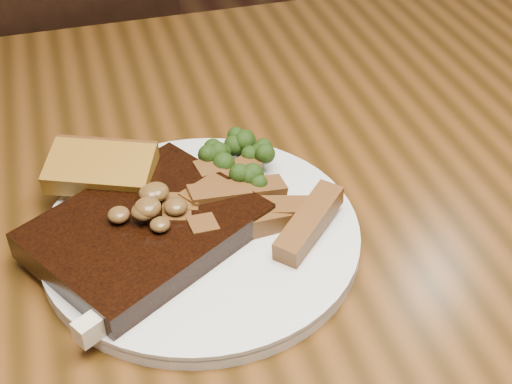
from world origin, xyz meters
TOP-DOWN VIEW (x-y plane):
  - dining_table at (0.00, 0.00)m, footprint 1.60×0.90m
  - chair_far at (-0.19, 0.60)m, footprint 0.44×0.44m
  - plate at (-0.07, -0.03)m, footprint 0.34×0.34m
  - steak at (-0.12, -0.03)m, footprint 0.23×0.22m
  - steak_bone at (-0.12, -0.09)m, footprint 0.15×0.10m
  - mushroom_pile at (-0.11, -0.03)m, footprint 0.07×0.07m
  - garlic_bread at (-0.15, 0.05)m, footprint 0.11×0.09m
  - potato_wedges at (-0.02, -0.04)m, footprint 0.12×0.12m
  - broccoli_cluster at (-0.01, 0.03)m, footprint 0.06×0.06m

SIDE VIEW (x-z plane):
  - chair_far at x=-0.19m, z-range 0.03..0.84m
  - dining_table at x=0.00m, z-range 0.28..1.03m
  - plate at x=-0.07m, z-range 0.75..0.76m
  - steak_bone at x=-0.12m, z-range 0.76..0.78m
  - garlic_bread at x=-0.15m, z-range 0.76..0.78m
  - potato_wedges at x=-0.02m, z-range 0.76..0.79m
  - steak at x=-0.12m, z-range 0.76..0.79m
  - broccoli_cluster at x=-0.01m, z-range 0.76..0.80m
  - mushroom_pile at x=-0.11m, z-range 0.79..0.82m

